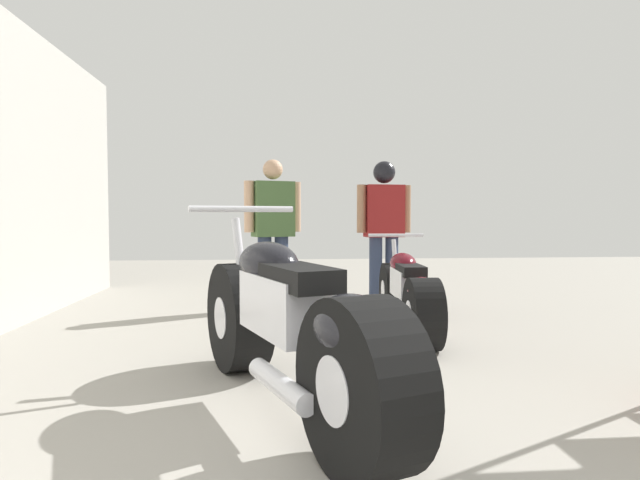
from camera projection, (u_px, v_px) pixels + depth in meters
name	position (u px, v px, depth m)	size (l,w,h in m)	color
ground_plane	(335.00, 354.00, 3.92)	(16.94, 16.94, 0.00)	#9E998E
motorcycle_maroon_cruiser	(287.00, 327.00, 2.74)	(1.09, 2.24, 1.07)	black
motorcycle_black_naked	(408.00, 294.00, 4.58)	(0.53, 1.80, 0.84)	black
mechanic_in_blue	(273.00, 224.00, 5.83)	(0.64, 0.36, 1.62)	#2D3851
mechanic_with_helmet	(384.00, 219.00, 6.07)	(0.64, 0.28, 1.63)	#2D3851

